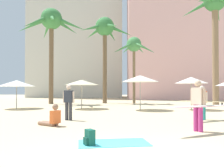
{
  "coord_description": "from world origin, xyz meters",
  "views": [
    {
      "loc": [
        -0.3,
        -4.91,
        1.48
      ],
      "look_at": [
        -0.77,
        6.66,
        1.73
      ],
      "focal_mm": 38.72,
      "sensor_mm": 36.0,
      "label": 1
    }
  ],
  "objects_px": {
    "palm_tree_center": "(51,25)",
    "beach_towel": "(114,143)",
    "person_far_left": "(199,104)",
    "cafe_umbrella_0": "(82,82)",
    "person_mid_left": "(52,118)",
    "palm_tree_right": "(215,13)",
    "cafe_umbrella_4": "(191,80)",
    "palm_tree_left": "(105,32)",
    "backpack": "(90,138)",
    "person_mid_right": "(203,101)",
    "cafe_umbrella_3": "(140,79)",
    "person_near_left": "(69,101)",
    "palm_tree_far_left": "(134,48)",
    "cafe_umbrella_1": "(17,83)"
  },
  "relations": [
    {
      "from": "palm_tree_center",
      "to": "beach_towel",
      "type": "bearing_deg",
      "value": -68.36
    },
    {
      "from": "beach_towel",
      "to": "person_far_left",
      "type": "height_order",
      "value": "person_far_left"
    },
    {
      "from": "cafe_umbrella_0",
      "to": "person_mid_left",
      "type": "bearing_deg",
      "value": -88.3
    },
    {
      "from": "palm_tree_right",
      "to": "cafe_umbrella_4",
      "type": "xyz_separation_m",
      "value": [
        -3.82,
        -5.37,
        -6.62
      ]
    },
    {
      "from": "palm_tree_left",
      "to": "palm_tree_center",
      "type": "relative_size",
      "value": 0.94
    },
    {
      "from": "cafe_umbrella_0",
      "to": "backpack",
      "type": "relative_size",
      "value": 6.2
    },
    {
      "from": "palm_tree_left",
      "to": "person_mid_right",
      "type": "bearing_deg",
      "value": -67.83
    },
    {
      "from": "palm_tree_center",
      "to": "backpack",
      "type": "bearing_deg",
      "value": -70.47
    },
    {
      "from": "palm_tree_center",
      "to": "person_mid_left",
      "type": "height_order",
      "value": "palm_tree_center"
    },
    {
      "from": "palm_tree_right",
      "to": "cafe_umbrella_0",
      "type": "relative_size",
      "value": 4.21
    },
    {
      "from": "cafe_umbrella_3",
      "to": "person_near_left",
      "type": "height_order",
      "value": "cafe_umbrella_3"
    },
    {
      "from": "palm_tree_far_left",
      "to": "beach_towel",
      "type": "height_order",
      "value": "palm_tree_far_left"
    },
    {
      "from": "person_far_left",
      "to": "person_mid_right",
      "type": "distance_m",
      "value": 3.52
    },
    {
      "from": "cafe_umbrella_3",
      "to": "person_far_left",
      "type": "height_order",
      "value": "cafe_umbrella_3"
    },
    {
      "from": "cafe_umbrella_4",
      "to": "beach_towel",
      "type": "distance_m",
      "value": 12.43
    },
    {
      "from": "person_mid_right",
      "to": "person_mid_left",
      "type": "relative_size",
      "value": 2.88
    },
    {
      "from": "cafe_umbrella_4",
      "to": "person_near_left",
      "type": "bearing_deg",
      "value": -140.37
    },
    {
      "from": "palm_tree_right",
      "to": "person_far_left",
      "type": "bearing_deg",
      "value": -112.89
    },
    {
      "from": "palm_tree_far_left",
      "to": "cafe_umbrella_0",
      "type": "distance_m",
      "value": 9.0
    },
    {
      "from": "person_mid_left",
      "to": "beach_towel",
      "type": "bearing_deg",
      "value": 162.16
    },
    {
      "from": "cafe_umbrella_3",
      "to": "beach_towel",
      "type": "relative_size",
      "value": 1.38
    },
    {
      "from": "cafe_umbrella_0",
      "to": "palm_tree_far_left",
      "type": "bearing_deg",
      "value": 58.05
    },
    {
      "from": "cafe_umbrella_1",
      "to": "backpack",
      "type": "distance_m",
      "value": 13.96
    },
    {
      "from": "palm_tree_center",
      "to": "beach_towel",
      "type": "distance_m",
      "value": 20.54
    },
    {
      "from": "cafe_umbrella_0",
      "to": "backpack",
      "type": "xyz_separation_m",
      "value": [
        2.21,
        -11.95,
        -1.8
      ]
    },
    {
      "from": "cafe_umbrella_1",
      "to": "person_mid_right",
      "type": "distance_m",
      "value": 13.6
    },
    {
      "from": "cafe_umbrella_4",
      "to": "person_near_left",
      "type": "distance_m",
      "value": 9.9
    },
    {
      "from": "person_mid_left",
      "to": "palm_tree_center",
      "type": "bearing_deg",
      "value": -41.94
    },
    {
      "from": "palm_tree_center",
      "to": "cafe_umbrella_0",
      "type": "relative_size",
      "value": 3.75
    },
    {
      "from": "cafe_umbrella_1",
      "to": "person_mid_right",
      "type": "bearing_deg",
      "value": -28.29
    },
    {
      "from": "cafe_umbrella_3",
      "to": "person_mid_left",
      "type": "relative_size",
      "value": 2.64
    },
    {
      "from": "palm_tree_left",
      "to": "person_far_left",
      "type": "xyz_separation_m",
      "value": [
        4.46,
        -17.25,
        -6.62
      ]
    },
    {
      "from": "cafe_umbrella_3",
      "to": "backpack",
      "type": "relative_size",
      "value": 6.33
    },
    {
      "from": "palm_tree_center",
      "to": "palm_tree_right",
      "type": "xyz_separation_m",
      "value": [
        16.05,
        -1.15,
        0.73
      ]
    },
    {
      "from": "person_near_left",
      "to": "person_mid_left",
      "type": "height_order",
      "value": "person_near_left"
    },
    {
      "from": "palm_tree_left",
      "to": "beach_towel",
      "type": "bearing_deg",
      "value": -85.27
    },
    {
      "from": "palm_tree_far_left",
      "to": "palm_tree_left",
      "type": "distance_m",
      "value": 3.56
    },
    {
      "from": "cafe_umbrella_0",
      "to": "cafe_umbrella_3",
      "type": "xyz_separation_m",
      "value": [
        4.37,
        -0.94,
        0.24
      ]
    },
    {
      "from": "person_mid_left",
      "to": "palm_tree_far_left",
      "type": "bearing_deg",
      "value": -73.3
    },
    {
      "from": "palm_tree_right",
      "to": "cafe_umbrella_4",
      "type": "relative_size",
      "value": 4.64
    },
    {
      "from": "backpack",
      "to": "person_mid_right",
      "type": "relative_size",
      "value": 0.14
    },
    {
      "from": "person_mid_left",
      "to": "cafe_umbrella_4",
      "type": "bearing_deg",
      "value": -102.81
    },
    {
      "from": "cafe_umbrella_4",
      "to": "person_mid_right",
      "type": "bearing_deg",
      "value": -100.85
    },
    {
      "from": "palm_tree_far_left",
      "to": "person_mid_right",
      "type": "relative_size",
      "value": 2.4
    },
    {
      "from": "cafe_umbrella_4",
      "to": "backpack",
      "type": "xyz_separation_m",
      "value": [
        -5.88,
        -11.38,
        -1.93
      ]
    },
    {
      "from": "beach_towel",
      "to": "person_far_left",
      "type": "distance_m",
      "value": 3.52
    },
    {
      "from": "beach_towel",
      "to": "person_mid_right",
      "type": "relative_size",
      "value": 0.66
    },
    {
      "from": "palm_tree_center",
      "to": "person_near_left",
      "type": "bearing_deg",
      "value": -69.99
    },
    {
      "from": "palm_tree_left",
      "to": "person_mid_left",
      "type": "relative_size",
      "value": 9.13
    },
    {
      "from": "cafe_umbrella_3",
      "to": "person_far_left",
      "type": "distance_m",
      "value": 9.1
    }
  ]
}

